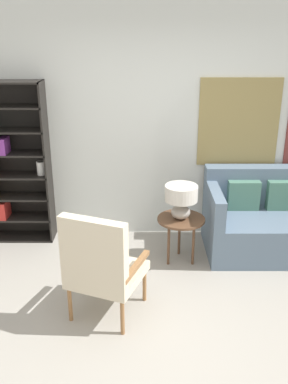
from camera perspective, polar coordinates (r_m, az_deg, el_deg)
ground_plane at (r=3.73m, az=1.00°, el=-19.22°), size 14.00×14.00×0.00m
wall_back at (r=4.98m, az=1.27°, el=8.86°), size 6.40×0.08×2.70m
armchair at (r=3.67m, az=-5.99°, el=-9.51°), size 0.75×0.76×1.01m
couch at (r=5.13m, az=17.89°, el=-3.69°), size 1.75×0.88×0.91m
side_table at (r=4.59m, az=4.77°, el=-4.13°), size 0.51×0.51×0.51m
table_lamp at (r=4.47m, az=4.78°, el=-0.75°), size 0.34×0.34×0.37m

